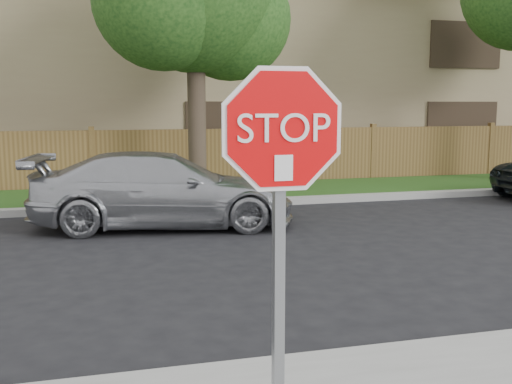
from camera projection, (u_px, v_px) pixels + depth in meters
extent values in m
cube|color=gray|center=(93.00, 209.00, 12.66)|extent=(70.00, 0.30, 0.15)
cube|color=#1E4714|center=(93.00, 198.00, 14.24)|extent=(70.00, 3.00, 0.12)
cube|color=brown|center=(93.00, 161.00, 15.66)|extent=(70.00, 0.12, 1.60)
cube|color=#99855F|center=(91.00, 83.00, 20.70)|extent=(34.00, 8.00, 6.00)
cylinder|color=#382B21|center=(197.00, 117.00, 14.50)|extent=(0.44, 0.44, 3.92)
sphere|color=#143911|center=(230.00, 19.00, 14.66)|extent=(3.00, 3.00, 3.00)
cube|color=gray|center=(279.00, 278.00, 3.62)|extent=(0.06, 0.06, 2.30)
cylinder|color=white|center=(283.00, 129.00, 3.43)|extent=(1.01, 0.02, 1.01)
cylinder|color=red|center=(283.00, 129.00, 3.42)|extent=(0.93, 0.02, 0.93)
cube|color=white|center=(284.00, 168.00, 3.44)|extent=(0.11, 0.00, 0.15)
imported|color=#A4A6AB|center=(163.00, 190.00, 11.15)|extent=(5.06, 2.63, 1.40)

